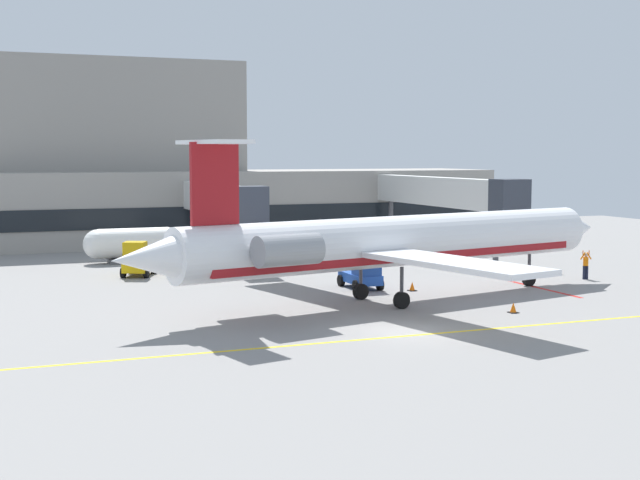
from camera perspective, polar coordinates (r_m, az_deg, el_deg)
ground at (r=41.34m, az=5.60°, el=-5.97°), size 120.00×120.00×0.11m
terminal_building at (r=84.24m, az=-9.12°, el=3.96°), size 56.23×11.95×16.88m
jet_bridge_west at (r=68.61m, az=-6.43°, el=2.54°), size 2.40×18.30×6.00m
jet_bridge_east at (r=73.91m, az=8.15°, el=3.04°), size 2.40×22.17×6.39m
regional_jet at (r=48.75m, az=4.68°, el=-0.13°), size 32.70×23.94×8.88m
baggage_tug at (r=53.86m, az=2.76°, el=-2.23°), size 1.88×3.50×1.97m
pushback_tractor at (r=60.54m, az=-11.73°, el=-1.33°), size 2.82×3.39×2.40m
belt_loader at (r=66.58m, az=0.59°, el=-0.68°), size 3.39×2.72×2.11m
fuel_tank at (r=68.46m, az=-11.95°, el=-0.20°), size 7.55×2.32×2.62m
marshaller at (r=60.52m, az=16.79°, el=-1.54°), size 0.83×0.34×1.91m
safety_cone_alpha at (r=46.93m, az=12.38°, el=-4.32°), size 0.47×0.47×0.55m
safety_cone_bravo at (r=53.44m, az=5.98°, el=-3.02°), size 0.47×0.47×0.55m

